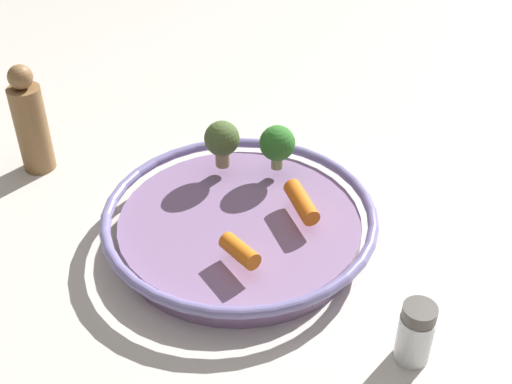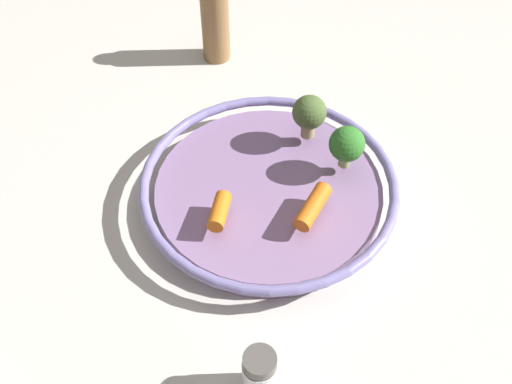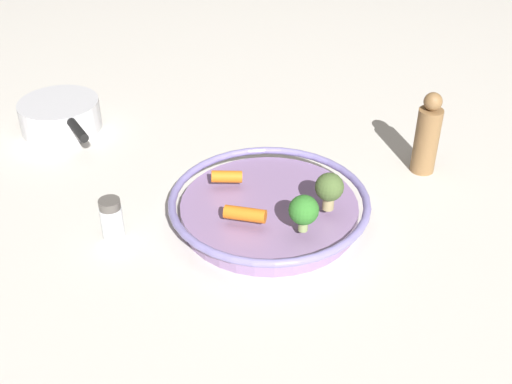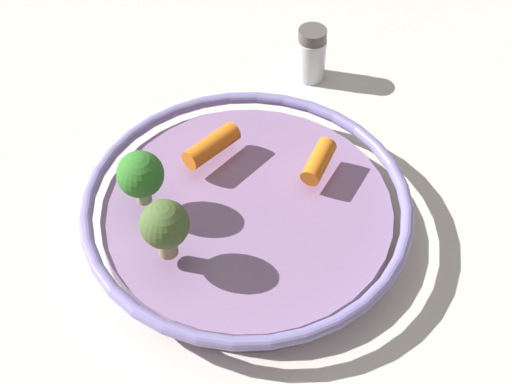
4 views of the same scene
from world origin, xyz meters
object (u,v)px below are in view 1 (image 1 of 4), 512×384
(baby_carrot_back, at_px, (240,251))
(pepper_mill, at_px, (31,123))
(serving_bowl, at_px, (240,224))
(salt_shaker, at_px, (415,333))
(baby_carrot_right, at_px, (301,202))
(broccoli_floret_edge, at_px, (222,140))
(broccoli_floret_large, at_px, (277,144))

(baby_carrot_back, bearing_deg, pepper_mill, -176.54)
(serving_bowl, distance_m, salt_shaker, 0.23)
(serving_bowl, bearing_deg, pepper_mill, -165.34)
(baby_carrot_right, bearing_deg, serving_bowl, -134.93)
(serving_bowl, relative_size, broccoli_floret_edge, 5.21)
(broccoli_floret_large, bearing_deg, salt_shaker, -21.10)
(serving_bowl, xyz_separation_m, broccoli_floret_edge, (-0.08, 0.05, 0.06))
(broccoli_floret_large, xyz_separation_m, broccoli_floret_edge, (-0.05, -0.04, 0.00))
(broccoli_floret_large, bearing_deg, broccoli_floret_edge, -140.99)
(serving_bowl, relative_size, baby_carrot_back, 6.45)
(broccoli_floret_large, relative_size, broccoli_floret_edge, 0.95)
(baby_carrot_right, bearing_deg, baby_carrot_back, -86.46)
(serving_bowl, distance_m, pepper_mill, 0.30)
(broccoli_floret_large, relative_size, salt_shaker, 0.85)
(baby_carrot_back, height_order, baby_carrot_right, same)
(salt_shaker, height_order, pepper_mill, pepper_mill)
(baby_carrot_back, height_order, pepper_mill, pepper_mill)
(baby_carrot_back, distance_m, baby_carrot_right, 0.10)
(baby_carrot_back, xyz_separation_m, pepper_mill, (-0.34, -0.02, 0.02))
(baby_carrot_back, relative_size, broccoli_floret_edge, 0.81)
(serving_bowl, xyz_separation_m, broccoli_floret_large, (-0.03, 0.09, 0.05))
(baby_carrot_right, xyz_separation_m, broccoli_floret_large, (-0.07, 0.04, 0.02))
(pepper_mill, bearing_deg, baby_carrot_back, 3.46)
(baby_carrot_right, bearing_deg, pepper_mill, -159.85)
(baby_carrot_back, xyz_separation_m, baby_carrot_right, (-0.01, 0.10, 0.00))
(salt_shaker, relative_size, pepper_mill, 0.45)
(broccoli_floret_edge, bearing_deg, broccoli_floret_large, 39.01)
(baby_carrot_back, bearing_deg, baby_carrot_right, 93.54)
(serving_bowl, bearing_deg, broccoli_floret_edge, 147.25)
(baby_carrot_back, bearing_deg, serving_bowl, 134.68)
(baby_carrot_right, bearing_deg, broccoli_floret_large, 150.43)
(serving_bowl, height_order, baby_carrot_right, baby_carrot_right)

